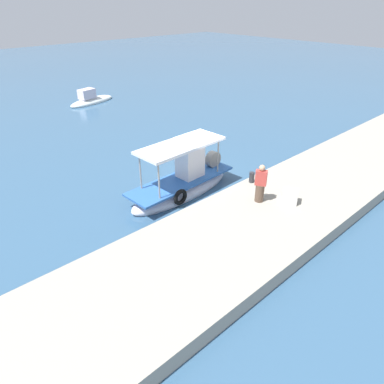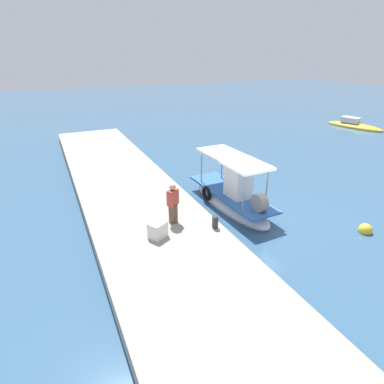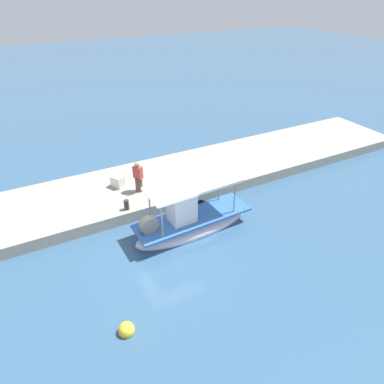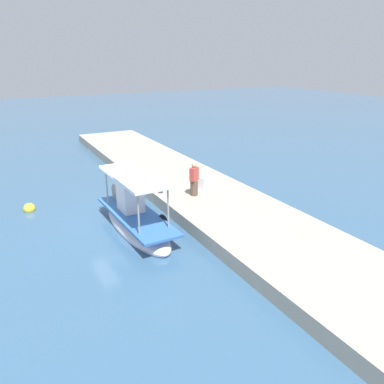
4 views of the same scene
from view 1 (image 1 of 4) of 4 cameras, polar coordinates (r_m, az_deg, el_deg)
The scene contains 8 objects.
ground_plane at distance 17.74m, azimuth 1.14°, elevation 1.67°, with size 120.00×120.00×0.00m, color #345879.
dock_quay at distance 15.08m, azimuth 13.22°, elevation -3.25°, with size 36.00×4.87×0.59m, color #A09A8B.
main_fishing_boat at distance 16.50m, azimuth -1.46°, elevation 1.39°, with size 5.75×1.90×2.83m.
fisherman_near_bollard at distance 14.83m, azimuth 10.95°, elevation 1.11°, with size 0.50×0.53×1.66m.
mooring_bollard at distance 16.54m, azimuth 9.59°, elevation 2.36°, with size 0.24×0.24×0.50m, color #2D2D33.
cargo_crate at distance 15.21m, azimuth 15.50°, elevation -0.66°, with size 0.62×0.50×0.60m, color silver.
marker_buoy at distance 21.95m, azimuth 0.61°, elevation 7.53°, with size 0.55×0.55×0.55m.
moored_boat_near at distance 32.89m, azimuth -15.92°, elevation 14.02°, with size 4.63×2.27×1.50m.
Camera 1 is at (-10.93, -11.35, 8.15)m, focal length 33.13 mm.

